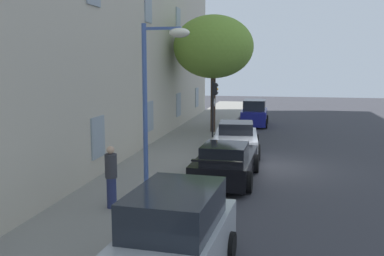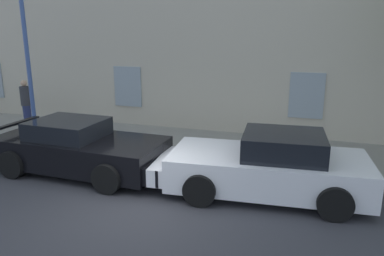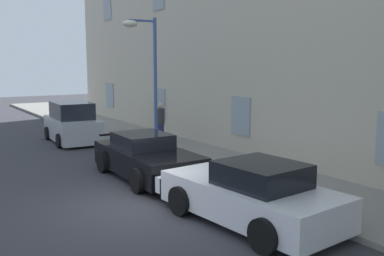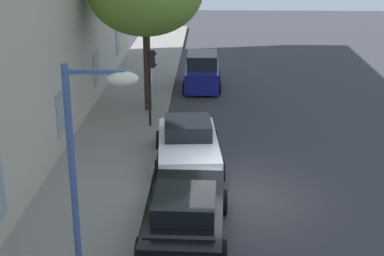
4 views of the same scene
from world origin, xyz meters
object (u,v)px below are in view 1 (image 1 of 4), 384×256
object	(u,v)px
tree_near_kerb	(213,47)
pedestrian_admiring	(111,176)
sportscar_yellow_flank	(236,141)
hatchback_parked	(254,114)
street_lamp	(159,79)
hatchback_distant	(175,240)
traffic_light	(214,99)
sportscar_red_lead	(227,162)

from	to	relation	value
tree_near_kerb	pedestrian_admiring	bearing A→B (deg)	177.19
sportscar_yellow_flank	pedestrian_admiring	xyz separation A→B (m)	(-8.86, 2.69, 0.42)
sportscar_yellow_flank	hatchback_parked	size ratio (longest dim) A/B	1.38
tree_near_kerb	street_lamp	bearing A→B (deg)	-178.07
hatchback_distant	tree_near_kerb	distance (m)	18.86
hatchback_distant	pedestrian_admiring	world-z (taller)	pedestrian_admiring
street_lamp	pedestrian_admiring	world-z (taller)	street_lamp
hatchback_distant	street_lamp	world-z (taller)	street_lamp
traffic_light	hatchback_distant	bearing A→B (deg)	-174.28
traffic_light	pedestrian_admiring	size ratio (longest dim) A/B	1.76
hatchback_parked	street_lamp	xyz separation A→B (m)	(-17.82, 1.82, 2.99)
tree_near_kerb	pedestrian_admiring	world-z (taller)	tree_near_kerb
sportscar_yellow_flank	pedestrian_admiring	distance (m)	9.27
tree_near_kerb	traffic_light	distance (m)	3.63
sportscar_yellow_flank	traffic_light	size ratio (longest dim) A/B	1.57
street_lamp	tree_near_kerb	bearing A→B (deg)	1.93
sportscar_red_lead	tree_near_kerb	distance (m)	11.57
pedestrian_admiring	hatchback_parked	bearing A→B (deg)	-9.11
street_lamp	pedestrian_admiring	size ratio (longest dim) A/B	2.92
street_lamp	pedestrian_admiring	distance (m)	3.13
sportscar_red_lead	traffic_light	world-z (taller)	traffic_light
tree_near_kerb	traffic_light	bearing A→B (deg)	-169.79
hatchback_parked	tree_near_kerb	bearing A→B (deg)	150.58
sportscar_red_lead	sportscar_yellow_flank	size ratio (longest dim) A/B	1.00
tree_near_kerb	sportscar_yellow_flank	bearing A→B (deg)	-161.43
hatchback_distant	traffic_light	distance (m)	16.26
pedestrian_admiring	sportscar_yellow_flank	bearing A→B (deg)	-16.87
pedestrian_admiring	street_lamp	bearing A→B (deg)	-51.46
sportscar_red_lead	tree_near_kerb	world-z (taller)	tree_near_kerb
sportscar_red_lead	traffic_light	distance (m)	8.64
sportscar_red_lead	street_lamp	distance (m)	4.89
sportscar_yellow_flank	street_lamp	size ratio (longest dim) A/B	0.95
hatchback_distant	tree_near_kerb	size ratio (longest dim) A/B	0.58
hatchback_distant	pedestrian_admiring	size ratio (longest dim) A/B	2.25
traffic_light	street_lamp	world-z (taller)	street_lamp
sportscar_red_lead	traffic_light	size ratio (longest dim) A/B	1.57
traffic_light	street_lamp	xyz separation A→B (m)	(-11.65, -0.08, 1.50)
tree_near_kerb	street_lamp	distance (m)	13.84
tree_near_kerb	street_lamp	world-z (taller)	tree_near_kerb
sportscar_yellow_flank	street_lamp	xyz separation A→B (m)	(-7.91, 1.50, 3.16)
sportscar_red_lead	hatchback_parked	bearing A→B (deg)	-0.82
sportscar_red_lead	street_lamp	xyz separation A→B (m)	(-3.35, 1.62, 3.17)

